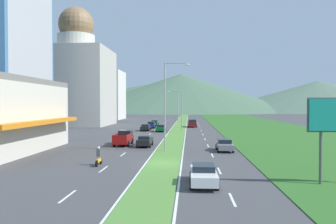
{
  "coord_description": "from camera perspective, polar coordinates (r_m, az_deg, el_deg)",
  "views": [
    {
      "loc": [
        2.49,
        -31.11,
        5.76
      ],
      "look_at": [
        -1.37,
        27.58,
        4.36
      ],
      "focal_mm": 34.53,
      "sensor_mm": 36.0,
      "label": 1
    }
  ],
  "objects": [
    {
      "name": "car_1",
      "position": [
        70.63,
        -3.96,
        -2.7
      ],
      "size": [
        1.93,
        4.71,
        1.45
      ],
      "rotation": [
        0.0,
        0.0,
        1.57
      ],
      "color": "black",
      "rests_on": "ground_plane"
    },
    {
      "name": "lane_dash_right_5",
      "position": [
        53.87,
        6.54,
        -4.78
      ],
      "size": [
        0.16,
        2.8,
        0.01
      ],
      "primitive_type": "cube",
      "color": "silver",
      "rests_on": "ground_plane"
    },
    {
      "name": "lane_dash_left_2",
      "position": [
        29.64,
        -11.32,
        -9.86
      ],
      "size": [
        0.16,
        2.8,
        0.01
      ],
      "primitive_type": "cube",
      "color": "silver",
      "rests_on": "ground_plane"
    },
    {
      "name": "car_5",
      "position": [
        86.97,
        -2.37,
        -1.92
      ],
      "size": [
        1.91,
        4.74,
        1.49
      ],
      "rotation": [
        0.0,
        0.0,
        1.57
      ],
      "color": "#0C5128",
      "rests_on": "ground_plane"
    },
    {
      "name": "motorcycle_rider",
      "position": [
        31.35,
        -12.14,
        -7.88
      ],
      "size": [
        0.36,
        2.0,
        1.8
      ],
      "rotation": [
        0.0,
        0.0,
        1.57
      ],
      "color": "black",
      "rests_on": "ground_plane"
    },
    {
      "name": "street_lamp_far",
      "position": [
        98.74,
        2.0,
        1.13
      ],
      "size": [
        3.38,
        0.49,
        9.23
      ],
      "color": "#99999E",
      "rests_on": "ground_plane"
    },
    {
      "name": "domed_building",
      "position": [
        93.09,
        -15.84,
        5.72
      ],
      "size": [
        18.23,
        18.23,
        32.48
      ],
      "color": "#B7B2A8",
      "rests_on": "ground_plane"
    },
    {
      "name": "lane_dash_left_13",
      "position": [
        121.7,
        0.18,
        -1.35
      ],
      "size": [
        0.16,
        2.8,
        0.01
      ],
      "primitive_type": "cube",
      "color": "silver",
      "rests_on": "ground_plane"
    },
    {
      "name": "lane_dash_right_12",
      "position": [
        113.03,
        5.08,
        -1.56
      ],
      "size": [
        0.16,
        2.8,
        0.01
      ],
      "primitive_type": "cube",
      "color": "silver",
      "rests_on": "ground_plane"
    },
    {
      "name": "car_0",
      "position": [
        44.43,
        -4.09,
        -5.08
      ],
      "size": [
        1.92,
        4.6,
        1.5
      ],
      "rotation": [
        0.0,
        0.0,
        1.57
      ],
      "color": "black",
      "rests_on": "ground_plane"
    },
    {
      "name": "pickup_truck_0",
      "position": [
        81.62,
        4.32,
        -2.0
      ],
      "size": [
        2.18,
        5.4,
        2.0
      ],
      "rotation": [
        0.0,
        0.0,
        -1.57
      ],
      "color": "maroon",
      "rests_on": "ground_plane"
    },
    {
      "name": "lane_dash_right_3",
      "position": [
        37.09,
        7.82,
        -7.58
      ],
      "size": [
        0.16,
        2.8,
        0.01
      ],
      "primitive_type": "cube",
      "color": "silver",
      "rests_on": "ground_plane"
    },
    {
      "name": "lane_dash_left_8",
      "position": [
        79.51,
        -1.73,
        -2.79
      ],
      "size": [
        0.16,
        2.8,
        0.01
      ],
      "primitive_type": "cube",
      "color": "silver",
      "rests_on": "ground_plane"
    },
    {
      "name": "car_3",
      "position": [
        40.64,
        9.94,
        -5.75
      ],
      "size": [
        1.97,
        4.33,
        1.45
      ],
      "rotation": [
        0.0,
        0.0,
        -1.57
      ],
      "color": "slate",
      "rests_on": "ground_plane"
    },
    {
      "name": "lane_dash_left_6",
      "position": [
        62.71,
        -3.21,
        -3.91
      ],
      "size": [
        0.16,
        2.8,
        0.01
      ],
      "primitive_type": "cube",
      "color": "silver",
      "rests_on": "ground_plane"
    },
    {
      "name": "lane_dash_right_6",
      "position": [
        62.3,
        6.16,
        -3.95
      ],
      "size": [
        0.16,
        2.8,
        0.01
      ],
      "primitive_type": "cube",
      "color": "silver",
      "rests_on": "ground_plane"
    },
    {
      "name": "lane_dash_left_1",
      "position": [
        21.78,
        -17.31,
        -14.03
      ],
      "size": [
        0.16,
        2.8,
        0.01
      ],
      "primitive_type": "cube",
      "color": "silver",
      "rests_on": "ground_plane"
    },
    {
      "name": "edge_line_median_left",
      "position": [
        91.39,
        1.1,
        -2.25
      ],
      "size": [
        0.16,
        240.0,
        0.01
      ],
      "primitive_type": "cube",
      "color": "silver",
      "rests_on": "ground_plane"
    },
    {
      "name": "lane_dash_right_8",
      "position": [
        79.19,
        5.65,
        -2.81
      ],
      "size": [
        0.16,
        2.8,
        0.01
      ],
      "primitive_type": "cube",
      "color": "silver",
      "rests_on": "ground_plane"
    },
    {
      "name": "lane_dash_left_12",
      "position": [
        113.25,
        -0.08,
        -1.55
      ],
      "size": [
        0.16,
        2.8,
        0.01
      ],
      "primitive_type": "cube",
      "color": "silver",
      "rests_on": "ground_plane"
    },
    {
      "name": "hill_far_right",
      "position": [
        291.34,
        24.93,
        2.56
      ],
      "size": [
        175.66,
        175.66,
        24.95
      ],
      "primitive_type": "cone",
      "color": "#516B56",
      "rests_on": "ground_plane"
    },
    {
      "name": "lane_dash_left_10",
      "position": [
        96.37,
        -0.76,
        -2.06
      ],
      "size": [
        0.16,
        2.8,
        0.01
      ],
      "primitive_type": "cube",
      "color": "silver",
      "rests_on": "ground_plane"
    },
    {
      "name": "car_2",
      "position": [
        68.25,
        -1.27,
        -2.84
      ],
      "size": [
        1.91,
        4.55,
        1.48
      ],
      "rotation": [
        0.0,
        0.0,
        1.57
      ],
      "color": "#0C5128",
      "rests_on": "ground_plane"
    },
    {
      "name": "lane_dash_left_9",
      "position": [
        87.93,
        -1.2,
        -2.39
      ],
      "size": [
        0.16,
        2.8,
        0.01
      ],
      "primitive_type": "cube",
      "color": "silver",
      "rests_on": "ground_plane"
    },
    {
      "name": "lane_dash_right_9",
      "position": [
        87.64,
        5.47,
        -2.41
      ],
      "size": [
        0.16,
        2.8,
        0.01
      ],
      "primitive_type": "cube",
      "color": "silver",
      "rests_on": "ground_plane"
    },
    {
      "name": "hill_far_left",
      "position": [
        310.79,
        -4.09,
        2.56
      ],
      "size": [
        236.09,
        236.09,
        24.57
      ],
      "primitive_type": "cone",
      "color": "#47664C",
      "rests_on": "ground_plane"
    },
    {
      "name": "grass_median",
      "position": [
        91.32,
        2.2,
        -2.24
      ],
      "size": [
        3.2,
        240.0,
        0.06
      ],
      "primitive_type": "cube",
      "color": "#518438",
      "rests_on": "ground_plane"
    },
    {
      "name": "grass_verge_right",
      "position": [
        93.07,
        14.99,
        -2.21
      ],
      "size": [
        24.0,
        240.0,
        0.06
      ],
      "primitive_type": "cube",
      "color": "#2D6023",
      "rests_on": "ground_plane"
    },
    {
      "name": "lane_dash_left_3",
      "position": [
        37.76,
        -7.94,
        -7.42
      ],
      "size": [
        0.16,
        2.8,
        0.01
      ],
      "primitive_type": "cube",
      "color": "silver",
      "rests_on": "ground_plane"
    },
    {
      "name": "edge_line_median_right",
      "position": [
        91.29,
        3.3,
        -2.25
      ],
      "size": [
        0.16,
        240.0,
        0.01
      ],
      "primitive_type": "cube",
      "color": "silver",
      "rests_on": "ground_plane"
    },
    {
      "name": "lane_dash_right_2",
      "position": [
        28.77,
        9.04,
        -10.2
      ],
      "size": [
        0.16,
        2.8,
        0.01
      ],
      "primitive_type": "cube",
      "color": "silver",
      "rests_on": "ground_plane"
    },
    {
      "name": "street_lamp_mid",
      "position": [
        68.91,
        2.14,
        0.79
      ],
      "size": [
        3.16,
        0.49,
        8.73
      ],
      "color": "#99999E",
      "rests_on": "ground_plane"
    },
    {
      "name": "lane_dash_right_4",
      "position": [
        45.46,
        7.06,
        -5.92
      ],
      "size": [
        0.16,
        2.8,
        0.01
      ],
      "primitive_type": "cube",
      "color": "silver",
      "rests_on": "ground_plane"
    },
    {
      "name": "lane_dash_left_4",
      "position": [
        46.02,
        -5.79,
        -5.83
      ],
      "size": [
        0.16,
        2.8,
        0.01
      ],
      "primitive_type": "cube",
      "color": "silver",
      "rests_on": "ground_plane"
    },
    {
      "name": "lane_dash_right_10",
      "position": [
        96.1,
        5.32,
        -2.08
      ],
      "size": [
        0.16,
        2.8,
        0.01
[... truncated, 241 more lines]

